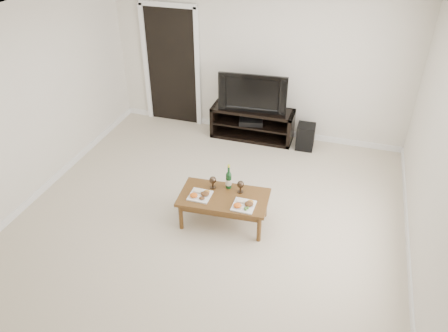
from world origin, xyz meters
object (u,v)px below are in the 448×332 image
media_console (252,123)px  subwoofer (305,137)px  television (254,91)px  coffee_table (224,209)px

media_console → subwoofer: media_console is taller
media_console → television: television is taller
subwoofer → media_console: bearing=173.4°
media_console → coffee_table: 2.31m
television → subwoofer: bearing=-9.4°
subwoofer → television: bearing=173.4°
television → subwoofer: 1.15m
television → coffee_table: size_ratio=1.00×
television → coffee_table: television is taller
subwoofer → coffee_table: subwoofer is taller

